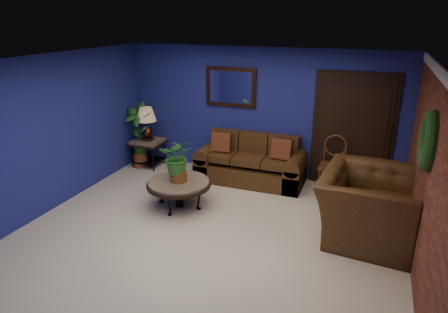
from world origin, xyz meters
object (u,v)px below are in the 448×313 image
at_px(coffee_table, 179,184).
at_px(end_table, 148,146).
at_px(armchair, 368,206).
at_px(sofa, 251,165).
at_px(table_lamp, 147,120).
at_px(side_chair, 333,160).

distance_m(coffee_table, end_table, 2.11).
relative_size(coffee_table, armchair, 0.72).
distance_m(coffee_table, armchair, 2.97).
height_order(coffee_table, armchair, armchair).
xyz_separation_m(sofa, table_lamp, (-2.27, -0.03, 0.70)).
bearing_deg(coffee_table, armchair, 2.11).
height_order(table_lamp, armchair, table_lamp).
bearing_deg(end_table, armchair, -17.36).
distance_m(sofa, side_chair, 1.55).
relative_size(end_table, side_chair, 0.60).
xyz_separation_m(coffee_table, armchair, (2.97, 0.11, 0.08)).
height_order(sofa, armchair, armchair).
xyz_separation_m(coffee_table, end_table, (-1.48, 1.50, 0.03)).
relative_size(sofa, side_chair, 1.97).
bearing_deg(side_chair, sofa, -176.13).
bearing_deg(table_lamp, side_chair, 1.15).
relative_size(coffee_table, table_lamp, 1.59).
distance_m(sofa, armchair, 2.60).
bearing_deg(sofa, table_lamp, -179.32).
distance_m(sofa, table_lamp, 2.38).
height_order(coffee_table, end_table, end_table).
relative_size(side_chair, armchair, 0.69).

